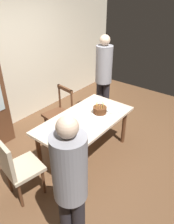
{
  "coord_description": "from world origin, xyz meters",
  "views": [
    {
      "loc": [
        -2.22,
        -1.79,
        2.51
      ],
      "look_at": [
        0.05,
        0.0,
        0.82
      ],
      "focal_mm": 34.7,
      "sensor_mm": 36.0,
      "label": 1
    }
  ],
  "objects_px": {
    "plate_far_side": "(72,117)",
    "person_celebrant": "(70,183)",
    "plate_near_celebrant": "(76,136)",
    "person_guest": "(104,74)",
    "chair_spindle_back": "(59,114)",
    "dining_table": "(85,124)",
    "birthday_cake": "(100,110)",
    "plate_near_guest": "(112,110)",
    "chair_upholstered": "(16,166)"
  },
  "relations": [
    {
      "from": "plate_far_side",
      "to": "person_celebrant",
      "type": "height_order",
      "value": "person_celebrant"
    },
    {
      "from": "plate_near_celebrant",
      "to": "person_guest",
      "type": "relative_size",
      "value": 0.12
    },
    {
      "from": "chair_spindle_back",
      "to": "dining_table",
      "type": "bearing_deg",
      "value": -101.48
    },
    {
      "from": "plate_near_celebrant",
      "to": "plate_far_side",
      "type": "distance_m",
      "value": 0.53
    },
    {
      "from": "birthday_cake",
      "to": "person_celebrant",
      "type": "bearing_deg",
      "value": -154.03
    },
    {
      "from": "person_celebrant",
      "to": "plate_near_celebrant",
      "type": "bearing_deg",
      "value": 38.48
    },
    {
      "from": "plate_near_guest",
      "to": "person_celebrant",
      "type": "relative_size",
      "value": 0.13
    },
    {
      "from": "birthday_cake",
      "to": "plate_far_side",
      "type": "xyz_separation_m",
      "value": [
        -0.36,
        0.27,
        -0.05
      ]
    },
    {
      "from": "dining_table",
      "to": "birthday_cake",
      "type": "bearing_deg",
      "value": -16.74
    },
    {
      "from": "dining_table",
      "to": "person_guest",
      "type": "height_order",
      "value": "person_guest"
    },
    {
      "from": "plate_near_celebrant",
      "to": "chair_spindle_back",
      "type": "height_order",
      "value": "chair_spindle_back"
    },
    {
      "from": "chair_spindle_back",
      "to": "chair_upholstered",
      "type": "bearing_deg",
      "value": -156.83
    },
    {
      "from": "plate_near_guest",
      "to": "chair_spindle_back",
      "type": "relative_size",
      "value": 0.23
    },
    {
      "from": "birthday_cake",
      "to": "plate_far_side",
      "type": "bearing_deg",
      "value": 142.59
    },
    {
      "from": "plate_near_guest",
      "to": "person_celebrant",
      "type": "distance_m",
      "value": 1.84
    },
    {
      "from": "birthday_cake",
      "to": "chair_spindle_back",
      "type": "distance_m",
      "value": 0.89
    },
    {
      "from": "plate_near_celebrant",
      "to": "birthday_cake",
      "type": "bearing_deg",
      "value": 8.44
    },
    {
      "from": "chair_upholstered",
      "to": "person_celebrant",
      "type": "height_order",
      "value": "person_celebrant"
    },
    {
      "from": "plate_near_celebrant",
      "to": "person_guest",
      "type": "bearing_deg",
      "value": 21.93
    },
    {
      "from": "dining_table",
      "to": "person_celebrant",
      "type": "height_order",
      "value": "person_celebrant"
    },
    {
      "from": "plate_far_side",
      "to": "person_guest",
      "type": "height_order",
      "value": "person_guest"
    },
    {
      "from": "birthday_cake",
      "to": "person_celebrant",
      "type": "height_order",
      "value": "person_celebrant"
    },
    {
      "from": "plate_far_side",
      "to": "plate_near_guest",
      "type": "bearing_deg",
      "value": -34.05
    },
    {
      "from": "plate_near_celebrant",
      "to": "chair_upholstered",
      "type": "bearing_deg",
      "value": 154.7
    },
    {
      "from": "dining_table",
      "to": "chair_spindle_back",
      "type": "xyz_separation_m",
      "value": [
        0.15,
        0.74,
        -0.17
      ]
    },
    {
      "from": "plate_far_side",
      "to": "chair_spindle_back",
      "type": "distance_m",
      "value": 0.65
    },
    {
      "from": "birthday_cake",
      "to": "plate_near_celebrant",
      "type": "height_order",
      "value": "birthday_cake"
    },
    {
      "from": "chair_spindle_back",
      "to": "person_guest",
      "type": "relative_size",
      "value": 0.54
    },
    {
      "from": "plate_near_celebrant",
      "to": "plate_far_side",
      "type": "bearing_deg",
      "value": 46.43
    },
    {
      "from": "chair_upholstered",
      "to": "birthday_cake",
      "type": "bearing_deg",
      "value": -9.56
    },
    {
      "from": "birthday_cake",
      "to": "plate_near_celebrant",
      "type": "bearing_deg",
      "value": -171.56
    },
    {
      "from": "person_guest",
      "to": "dining_table",
      "type": "bearing_deg",
      "value": -158.6
    },
    {
      "from": "person_guest",
      "to": "chair_spindle_back",
      "type": "bearing_deg",
      "value": 163.66
    },
    {
      "from": "chair_spindle_back",
      "to": "chair_upholstered",
      "type": "height_order",
      "value": "same"
    },
    {
      "from": "dining_table",
      "to": "plate_far_side",
      "type": "relative_size",
      "value": 7.32
    },
    {
      "from": "plate_far_side",
      "to": "person_guest",
      "type": "bearing_deg",
      "value": 11.88
    },
    {
      "from": "person_celebrant",
      "to": "person_guest",
      "type": "bearing_deg",
      "value": 28.07
    },
    {
      "from": "dining_table",
      "to": "plate_far_side",
      "type": "xyz_separation_m",
      "value": [
        -0.08,
        0.19,
        0.1
      ]
    },
    {
      "from": "dining_table",
      "to": "chair_spindle_back",
      "type": "distance_m",
      "value": 0.77
    },
    {
      "from": "dining_table",
      "to": "chair_spindle_back",
      "type": "height_order",
      "value": "chair_spindle_back"
    },
    {
      "from": "plate_near_guest",
      "to": "chair_upholstered",
      "type": "distance_m",
      "value": 1.72
    },
    {
      "from": "person_celebrant",
      "to": "dining_table",
      "type": "bearing_deg",
      "value": 33.59
    },
    {
      "from": "plate_near_celebrant",
      "to": "plate_far_side",
      "type": "relative_size",
      "value": 1.0
    },
    {
      "from": "chair_spindle_back",
      "to": "chair_upholstered",
      "type": "xyz_separation_m",
      "value": [
        -1.34,
        -0.57,
        0.07
      ]
    },
    {
      "from": "birthday_cake",
      "to": "plate_far_side",
      "type": "distance_m",
      "value": 0.45
    },
    {
      "from": "birthday_cake",
      "to": "plate_near_guest",
      "type": "bearing_deg",
      "value": -27.5
    },
    {
      "from": "dining_table",
      "to": "plate_near_celebrant",
      "type": "xyz_separation_m",
      "value": [
        -0.44,
        -0.19,
        0.1
      ]
    },
    {
      "from": "chair_upholstered",
      "to": "dining_table",
      "type": "bearing_deg",
      "value": -7.83
    },
    {
      "from": "dining_table",
      "to": "person_guest",
      "type": "bearing_deg",
      "value": 21.4
    },
    {
      "from": "person_celebrant",
      "to": "person_guest",
      "type": "relative_size",
      "value": 0.95
    }
  ]
}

